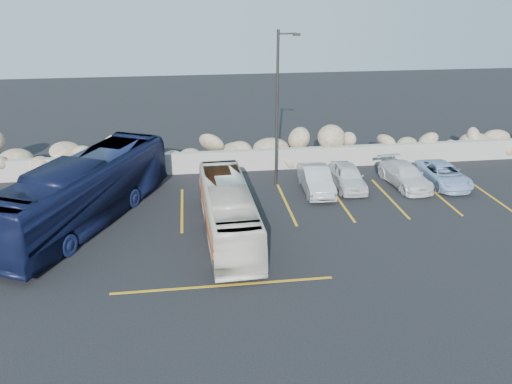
{
  "coord_description": "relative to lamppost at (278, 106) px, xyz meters",
  "views": [
    {
      "loc": [
        -1.87,
        -15.03,
        10.05
      ],
      "look_at": [
        0.69,
        4.0,
        1.97
      ],
      "focal_mm": 35.0,
      "sensor_mm": 36.0,
      "label": 1
    }
  ],
  "objects": [
    {
      "name": "ground",
      "position": [
        -2.56,
        -9.5,
        -4.3
      ],
      "size": [
        90.0,
        90.0,
        0.0
      ],
      "primitive_type": "plane",
      "color": "black",
      "rests_on": "ground"
    },
    {
      "name": "seawall",
      "position": [
        -2.56,
        2.5,
        -3.7
      ],
      "size": [
        60.0,
        0.4,
        1.2
      ],
      "primitive_type": "cube",
      "color": "gray",
      "rests_on": "ground"
    },
    {
      "name": "riprap_pile",
      "position": [
        -2.56,
        3.7,
        -3.0
      ],
      "size": [
        54.0,
        2.8,
        2.6
      ],
      "primitive_type": null,
      "color": "#91785F",
      "rests_on": "ground"
    },
    {
      "name": "parking_lines",
      "position": [
        2.09,
        -3.93,
        -4.29
      ],
      "size": [
        18.16,
        9.36,
        0.01
      ],
      "color": "gold",
      "rests_on": "ground"
    },
    {
      "name": "lamppost",
      "position": [
        0.0,
        0.0,
        0.0
      ],
      "size": [
        1.14,
        0.18,
        8.0
      ],
      "color": "#2B2826",
      "rests_on": "ground"
    },
    {
      "name": "vintage_bus",
      "position": [
        -3.05,
        -5.42,
        -3.17
      ],
      "size": [
        2.18,
        8.16,
        2.26
      ],
      "primitive_type": "imported",
      "rotation": [
        0.0,
        0.0,
        0.04
      ],
      "color": "silver",
      "rests_on": "ground"
    },
    {
      "name": "tour_coach",
      "position": [
        -9.28,
        -3.29,
        -2.79
      ],
      "size": [
        6.92,
        10.81,
        3.0
      ],
      "primitive_type": "imported",
      "rotation": [
        0.0,
        0.0,
        -0.45
      ],
      "color": "#101636",
      "rests_on": "ground"
    },
    {
      "name": "car_a",
      "position": [
        3.66,
        -0.83,
        -3.68
      ],
      "size": [
        1.58,
        3.65,
        1.23
      ],
      "primitive_type": "imported",
      "rotation": [
        0.0,
        0.0,
        -0.04
      ],
      "color": "silver",
      "rests_on": "ground"
    },
    {
      "name": "car_b",
      "position": [
        1.86,
        -1.15,
        -3.66
      ],
      "size": [
        1.49,
        3.92,
        1.27
      ],
      "primitive_type": "imported",
      "rotation": [
        0.0,
        0.0,
        -0.04
      ],
      "color": "#B2B2B7",
      "rests_on": "ground"
    },
    {
      "name": "car_c",
      "position": [
        6.76,
        -0.97,
        -3.72
      ],
      "size": [
        2.01,
        4.12,
        1.15
      ],
      "primitive_type": "imported",
      "rotation": [
        0.0,
        0.0,
        0.1
      ],
      "color": "silver",
      "rests_on": "ground"
    },
    {
      "name": "car_d",
      "position": [
        8.88,
        -1.07,
        -3.74
      ],
      "size": [
        1.89,
        4.0,
        1.1
      ],
      "primitive_type": "imported",
      "rotation": [
        0.0,
        0.0,
        0.02
      ],
      "color": "#99B5D9",
      "rests_on": "ground"
    }
  ]
}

